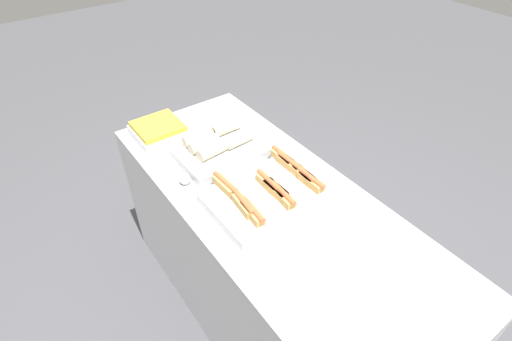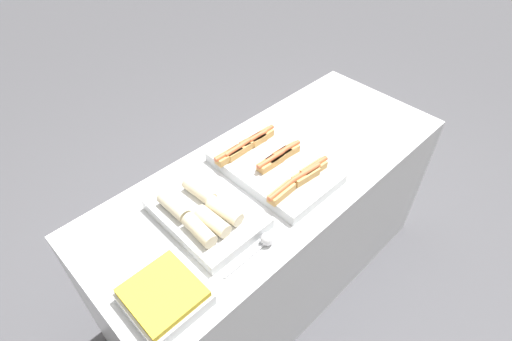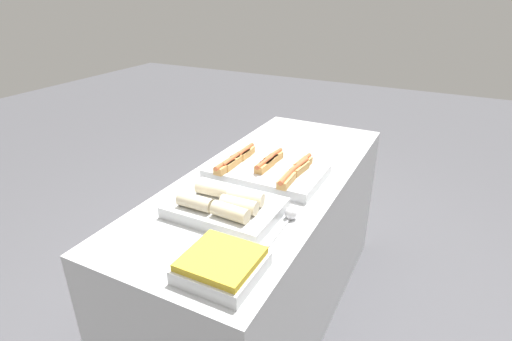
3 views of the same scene
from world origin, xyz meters
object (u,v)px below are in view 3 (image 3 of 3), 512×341
(tray_side_front, at_px, (221,265))
(serving_spoon_near, at_px, (289,216))
(tray_hotdogs, at_px, (266,170))
(tray_wraps, at_px, (225,206))

(tray_side_front, bearing_deg, serving_spoon_near, -9.83)
(tray_hotdogs, distance_m, serving_spoon_near, 0.41)
(tray_hotdogs, bearing_deg, tray_side_front, -165.26)
(tray_hotdogs, distance_m, tray_wraps, 0.39)
(tray_side_front, xyz_separation_m, serving_spoon_near, (0.40, -0.07, -0.01))
(tray_wraps, height_order, serving_spoon_near, tray_wraps)
(tray_hotdogs, xyz_separation_m, serving_spoon_near, (-0.32, -0.26, -0.01))
(tray_side_front, distance_m, serving_spoon_near, 0.41)
(tray_wraps, bearing_deg, tray_side_front, -150.80)
(tray_hotdogs, relative_size, tray_wraps, 1.23)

